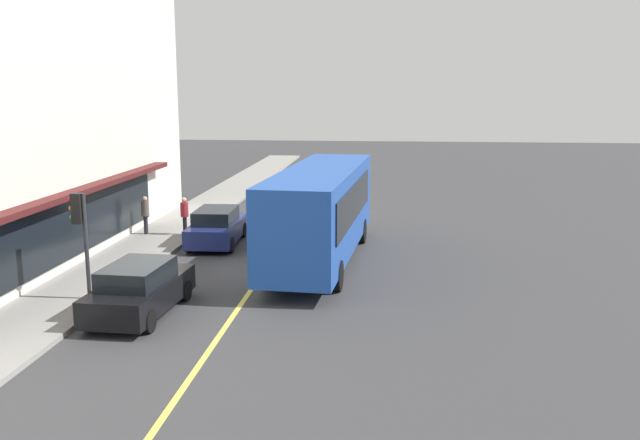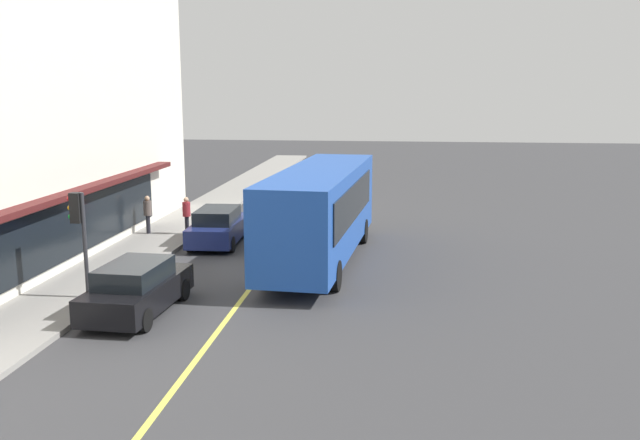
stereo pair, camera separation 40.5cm
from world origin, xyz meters
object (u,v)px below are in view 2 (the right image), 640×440
(bus, at_px, (321,210))
(car_black, at_px, (137,289))
(car_navy, at_px, (218,227))
(traffic_light, at_px, (78,220))
(pedestrian_mid_block, at_px, (187,212))
(pedestrian_near_storefront, at_px, (148,211))

(bus, xyz_separation_m, car_black, (-6.51, 4.55, -1.24))
(car_navy, bearing_deg, traffic_light, 165.85)
(bus, xyz_separation_m, pedestrian_mid_block, (3.57, 6.25, -0.87))
(car_black, height_order, pedestrian_near_storefront, pedestrian_near_storefront)
(car_black, relative_size, car_navy, 1.01)
(bus, bearing_deg, pedestrian_mid_block, 60.25)
(bus, bearing_deg, traffic_light, 130.58)
(bus, distance_m, pedestrian_mid_block, 7.26)
(car_black, bearing_deg, bus, -34.92)
(traffic_light, relative_size, pedestrian_near_storefront, 1.94)
(traffic_light, distance_m, car_navy, 8.52)
(pedestrian_mid_block, bearing_deg, pedestrian_near_storefront, 92.79)
(traffic_light, relative_size, car_black, 0.73)
(car_navy, height_order, pedestrian_mid_block, pedestrian_mid_block)
(pedestrian_near_storefront, xyz_separation_m, pedestrian_mid_block, (0.08, -1.71, -0.03))
(car_black, bearing_deg, pedestrian_mid_block, 9.61)
(car_navy, height_order, pedestrian_near_storefront, pedestrian_near_storefront)
(pedestrian_mid_block, bearing_deg, bus, -119.75)
(bus, height_order, car_navy, bus)
(car_navy, xyz_separation_m, pedestrian_near_storefront, (1.06, 3.40, 0.40))
(pedestrian_mid_block, bearing_deg, car_black, -170.39)
(traffic_light, xyz_separation_m, pedestrian_mid_block, (9.22, -0.34, -1.42))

